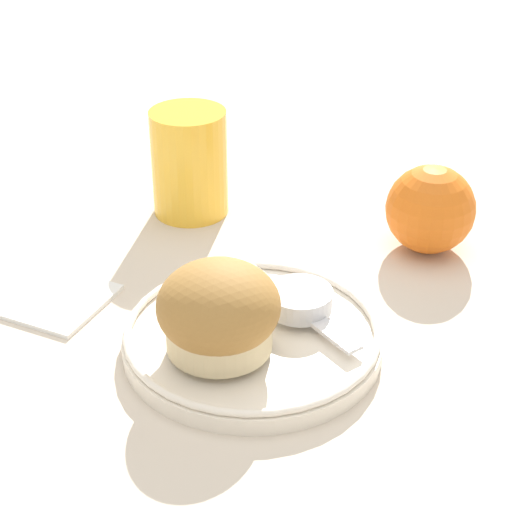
{
  "coord_description": "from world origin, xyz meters",
  "views": [
    {
      "loc": [
        0.22,
        -0.5,
        0.41
      ],
      "look_at": [
        -0.03,
        0.03,
        0.06
      ],
      "focal_mm": 60.0,
      "sensor_mm": 36.0,
      "label": 1
    }
  ],
  "objects_px": {
    "muffin": "(219,312)",
    "butter_knife": "(289,300)",
    "juice_glass": "(189,163)",
    "orange_fruit": "(430,209)"
  },
  "relations": [
    {
      "from": "muffin",
      "to": "juice_glass",
      "type": "bearing_deg",
      "value": 123.56
    },
    {
      "from": "muffin",
      "to": "orange_fruit",
      "type": "relative_size",
      "value": 1.11
    },
    {
      "from": "butter_knife",
      "to": "orange_fruit",
      "type": "bearing_deg",
      "value": 97.02
    },
    {
      "from": "muffin",
      "to": "juice_glass",
      "type": "distance_m",
      "value": 0.26
    },
    {
      "from": "muffin",
      "to": "orange_fruit",
      "type": "bearing_deg",
      "value": 68.8
    },
    {
      "from": "butter_knife",
      "to": "juice_glass",
      "type": "bearing_deg",
      "value": 170.04
    },
    {
      "from": "butter_knife",
      "to": "orange_fruit",
      "type": "distance_m",
      "value": 0.18
    },
    {
      "from": "muffin",
      "to": "juice_glass",
      "type": "height_order",
      "value": "juice_glass"
    },
    {
      "from": "butter_knife",
      "to": "muffin",
      "type": "bearing_deg",
      "value": -77.97
    },
    {
      "from": "muffin",
      "to": "butter_knife",
      "type": "bearing_deg",
      "value": 72.27
    }
  ]
}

